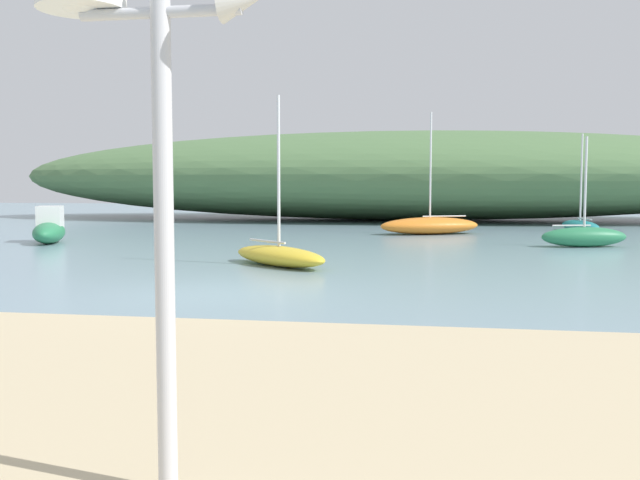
{
  "coord_description": "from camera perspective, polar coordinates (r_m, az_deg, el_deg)",
  "views": [
    {
      "loc": [
        4.27,
        -13.04,
        2.11
      ],
      "look_at": [
        1.67,
        2.36,
        0.88
      ],
      "focal_mm": 39.81,
      "sensor_mm": 36.0,
      "label": 1
    }
  ],
  "objects": [
    {
      "name": "ground_plane",
      "position": [
        13.89,
        -8.48,
        -4.28
      ],
      "size": [
        120.0,
        120.0,
        0.0
      ],
      "primitive_type": "plane",
      "color": "#7A99A8"
    },
    {
      "name": "distant_hill",
      "position": [
        42.6,
        6.68,
        5.16
      ],
      "size": [
        47.74,
        14.31,
        5.22
      ],
      "primitive_type": "ellipsoid",
      "color": "#517547",
      "rests_on": "ground"
    },
    {
      "name": "mast_structure",
      "position": [
        4.6,
        -16.55,
        15.92
      ],
      "size": [
        1.39,
        0.53,
        3.42
      ],
      "color": "silver",
      "rests_on": "beach_sand"
    },
    {
      "name": "sailboat_by_sandbar",
      "position": [
        18.37,
        -3.32,
        -1.2
      ],
      "size": [
        3.39,
        3.19,
        4.37
      ],
      "color": "gold",
      "rests_on": "ground"
    },
    {
      "name": "sailboat_west_reach",
      "position": [
        30.2,
        8.82,
        1.17
      ],
      "size": [
        4.62,
        3.21,
        5.1
      ],
      "color": "orange",
      "rests_on": "ground"
    },
    {
      "name": "motorboat_far_left",
      "position": [
        27.19,
        -20.93,
        0.83
      ],
      "size": [
        2.05,
        3.12,
        1.32
      ],
      "color": "#287A4C",
      "rests_on": "ground"
    },
    {
      "name": "sailboat_far_right",
      "position": [
        33.55,
        20.17,
        1.11
      ],
      "size": [
        1.62,
        3.73,
        4.33
      ],
      "color": "teal",
      "rests_on": "ground"
    },
    {
      "name": "sailboat_near_shore",
      "position": [
        25.4,
        20.45,
        0.28
      ],
      "size": [
        3.05,
        1.54,
        3.7
      ],
      "color": "#287A4C",
      "rests_on": "ground"
    }
  ]
}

